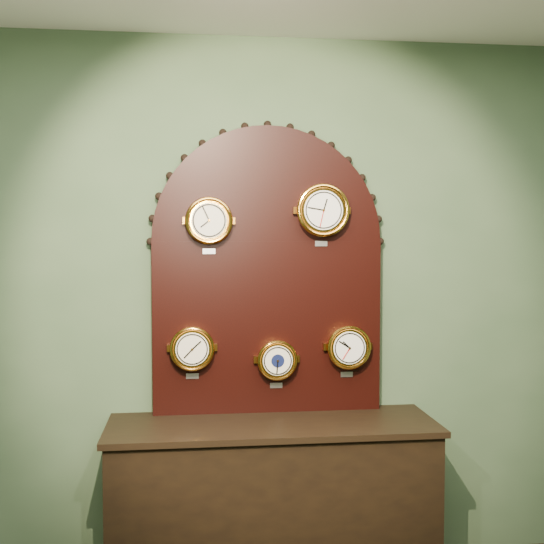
{
  "coord_description": "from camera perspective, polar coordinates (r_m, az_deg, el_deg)",
  "views": [
    {
      "loc": [
        -0.39,
        -1.08,
        1.76
      ],
      "look_at": [
        0.0,
        2.25,
        1.58
      ],
      "focal_mm": 44.81,
      "sensor_mm": 36.0,
      "label": 1
    }
  ],
  "objects": [
    {
      "name": "wall_back",
      "position": [
        3.62,
        -0.46,
        -2.63
      ],
      "size": [
        4.0,
        0.0,
        4.0
      ],
      "primitive_type": "plane",
      "rotation": [
        1.57,
        0.0,
        0.0
      ],
      "color": "#455E40",
      "rests_on": "ground"
    },
    {
      "name": "arabic_clock",
      "position": [
        3.53,
        4.26,
        5.18
      ],
      "size": [
        0.27,
        0.08,
        0.32
      ],
      "color": "orange",
      "rests_on": "display_board"
    },
    {
      "name": "tide_clock",
      "position": [
        3.61,
        6.43,
        -6.29
      ],
      "size": [
        0.23,
        0.08,
        0.28
      ],
      "color": "orange",
      "rests_on": "display_board"
    },
    {
      "name": "hygrometer",
      "position": [
        3.51,
        -6.72,
        -6.38
      ],
      "size": [
        0.23,
        0.08,
        0.28
      ],
      "color": "orange",
      "rests_on": "display_board"
    },
    {
      "name": "shop_counter",
      "position": [
        3.6,
        0.04,
        -19.11
      ],
      "size": [
        1.6,
        0.5,
        0.8
      ],
      "primitive_type": "cube",
      "color": "black",
      "rests_on": "ground_plane"
    },
    {
      "name": "barometer",
      "position": [
        3.55,
        0.42,
        -7.38
      ],
      "size": [
        0.21,
        0.08,
        0.26
      ],
      "color": "orange",
      "rests_on": "display_board"
    },
    {
      "name": "display_board",
      "position": [
        3.56,
        -0.38,
        0.91
      ],
      "size": [
        1.26,
        0.06,
        1.53
      ],
      "color": "black",
      "rests_on": "shop_counter"
    },
    {
      "name": "roman_clock",
      "position": [
        3.47,
        -5.32,
        4.31
      ],
      "size": [
        0.24,
        0.08,
        0.29
      ],
      "color": "orange",
      "rests_on": "display_board"
    }
  ]
}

